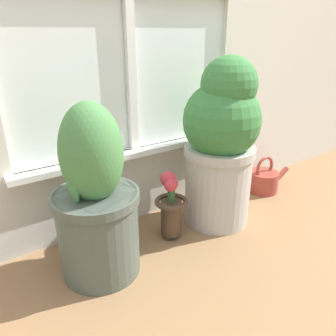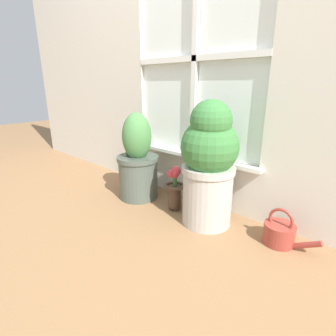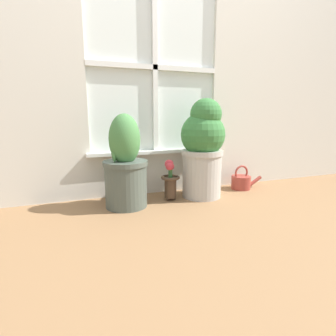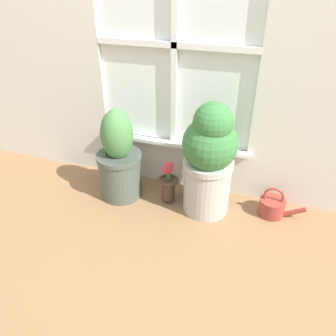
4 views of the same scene
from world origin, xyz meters
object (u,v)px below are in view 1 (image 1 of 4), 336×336
potted_plant_left (96,205)px  potted_plant_right (221,142)px  flower_vase (171,205)px  watering_can (264,180)px

potted_plant_left → potted_plant_right: size_ratio=0.85×
flower_vase → watering_can: 0.67m
potted_plant_right → flower_vase: size_ratio=2.46×
watering_can → potted_plant_left: bearing=-174.4°
potted_plant_left → flower_vase: bearing=4.8°
watering_can → potted_plant_right: bearing=-169.8°
watering_can → flower_vase: bearing=-173.9°
potted_plant_left → potted_plant_right: bearing=2.4°
potted_plant_right → flower_vase: bearing=179.4°
flower_vase → watering_can: size_ratio=1.04×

